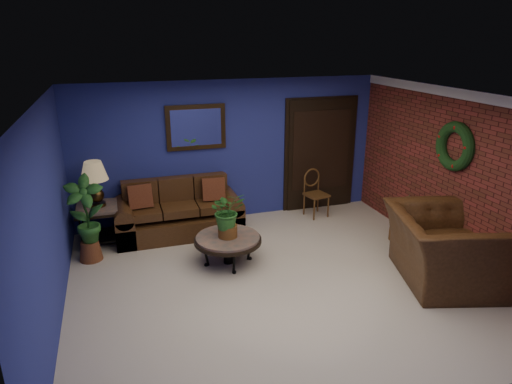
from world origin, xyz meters
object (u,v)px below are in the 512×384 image
object	(u,v)px
sofa	(178,215)
coffee_table	(228,240)
table_lamp	(94,179)
end_table	(99,215)
side_chair	(315,190)
armchair	(443,248)

from	to	relation	value
sofa	coffee_table	bearing A→B (deg)	-68.28
sofa	table_lamp	distance (m)	1.49
coffee_table	end_table	xyz separation A→B (m)	(-1.80, 1.30, 0.12)
table_lamp	side_chair	bearing A→B (deg)	0.96
coffee_table	sofa	bearing A→B (deg)	111.72
coffee_table	armchair	bearing A→B (deg)	-27.15
sofa	side_chair	size ratio (longest dim) A/B	2.36
sofa	table_lamp	world-z (taller)	table_lamp
armchair	table_lamp	bearing A→B (deg)	75.12
side_chair	armchair	distance (m)	2.80
coffee_table	side_chair	bearing A→B (deg)	34.29
sofa	end_table	bearing A→B (deg)	-178.72
end_table	table_lamp	size ratio (longest dim) A/B	0.99
sofa	coffee_table	size ratio (longest dim) A/B	2.10
end_table	table_lamp	xyz separation A→B (m)	(-0.00, 0.00, 0.60)
table_lamp	coffee_table	bearing A→B (deg)	-35.98
end_table	armchair	bearing A→B (deg)	-30.92
armchair	side_chair	bearing A→B (deg)	29.43
table_lamp	armchair	size ratio (longest dim) A/B	0.47
table_lamp	end_table	bearing A→B (deg)	-45.00
side_chair	armchair	world-z (taller)	armchair
sofa	armchair	bearing A→B (deg)	-40.22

